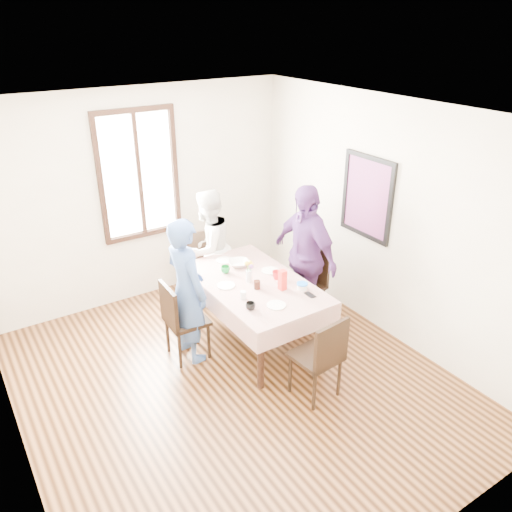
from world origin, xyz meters
The scene contains 31 objects.
ground centered at (0.00, 0.00, 0.00)m, with size 4.50×4.50×0.00m, color black.
back_wall centered at (0.00, 2.25, 1.35)m, with size 4.00×4.00×0.00m, color beige.
right_wall centered at (2.00, 0.00, 1.35)m, with size 4.50×4.50×0.00m, color beige.
window_frame centered at (0.00, 2.23, 1.65)m, with size 1.02×0.06×1.62m, color black.
window_pane centered at (0.00, 2.24, 1.65)m, with size 0.90×0.02×1.50m, color white.
art_poster centered at (1.98, 0.30, 1.55)m, with size 0.04×0.76×0.96m, color red.
dining_table centered at (0.58, 0.52, 0.38)m, with size 0.91×1.61×0.75m, color black.
tablecloth centered at (0.58, 0.52, 0.76)m, with size 1.03×1.73×0.01m, color #5D0D06.
chair_left centered at (-0.19, 0.67, 0.46)m, with size 0.42×0.42×0.91m, color black.
chair_right centered at (1.34, 0.57, 0.46)m, with size 0.42×0.42×0.91m, color black.
chair_far centered at (0.58, 1.63, 0.46)m, with size 0.42×0.42×0.91m, color black.
chair_near centered at (0.58, -0.59, 0.46)m, with size 0.42×0.42×0.91m, color black.
person_left centered at (-0.17, 0.67, 0.81)m, with size 0.59×0.39×1.62m, color #3C5A99.
person_far centered at (0.58, 1.61, 0.76)m, with size 0.74×0.58×1.52m, color silver.
person_right centered at (1.32, 0.57, 0.87)m, with size 1.02×0.42×1.74m, color #572E6E.
mug_black centered at (0.24, 0.05, 0.80)m, with size 0.10×0.10×0.08m, color black.
mug_flag centered at (0.83, 0.44, 0.81)m, with size 0.10×0.10×0.10m, color red.
mug_green centered at (0.43, 0.88, 0.80)m, with size 0.10×0.10×0.08m, color #0C7226.
serving_bowl centered at (0.65, 0.96, 0.79)m, with size 0.24×0.24×0.06m, color white.
juice_carton centered at (0.75, 0.22, 0.88)m, with size 0.07×0.07×0.23m, color red.
butter_tub centered at (0.93, 0.11, 0.79)m, with size 0.11×0.11×0.06m, color white.
jam_jar centered at (0.53, 0.38, 0.81)m, with size 0.07×0.07×0.10m, color black.
drinking_glass centered at (0.29, 0.27, 0.81)m, with size 0.06×0.06×0.09m, color silver.
smartphone centered at (0.92, -0.05, 0.77)m, with size 0.07×0.14×0.01m, color black.
flower_vase centered at (0.54, 0.57, 0.83)m, with size 0.07×0.07×0.13m, color silver.
plate_left centered at (0.27, 0.61, 0.77)m, with size 0.20×0.20×0.01m, color white.
plate_right centered at (0.88, 0.64, 0.77)m, with size 0.20×0.20×0.01m, color white.
plate_far centered at (0.57, 1.17, 0.77)m, with size 0.20×0.20×0.01m, color white.
plate_near centered at (0.50, -0.03, 0.77)m, with size 0.20×0.20×0.01m, color white.
butter_lid centered at (0.93, 0.11, 0.82)m, with size 0.12×0.12×0.01m, color blue.
flower_bunch centered at (0.54, 0.57, 0.94)m, with size 0.09×0.09×0.10m, color yellow, non-canonical shape.
Camera 1 is at (-2.11, -3.66, 3.45)m, focal length 35.89 mm.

